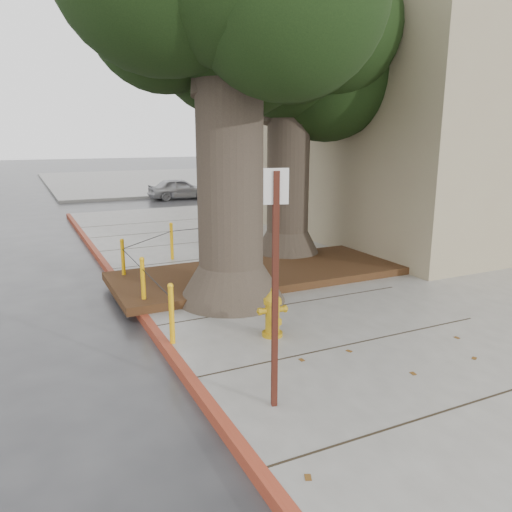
# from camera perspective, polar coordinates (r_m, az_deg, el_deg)

# --- Properties ---
(ground) EXTENTS (140.00, 140.00, 0.00)m
(ground) POSITION_cam_1_polar(r_m,az_deg,el_deg) (7.52, 7.61, -11.66)
(ground) COLOR #28282B
(ground) RESTS_ON ground
(sidewalk_main) EXTENTS (16.00, 26.00, 0.15)m
(sidewalk_main) POSITION_cam_1_polar(r_m,az_deg,el_deg) (13.13, 23.80, -1.34)
(sidewalk_main) COLOR slate
(sidewalk_main) RESTS_ON ground
(sidewalk_far) EXTENTS (16.00, 20.00, 0.15)m
(sidewalk_far) POSITION_cam_1_polar(r_m,az_deg,el_deg) (37.11, -10.42, 8.56)
(sidewalk_far) COLOR slate
(sidewalk_far) RESTS_ON ground
(curb_red) EXTENTS (0.14, 26.00, 0.16)m
(curb_red) POSITION_cam_1_polar(r_m,az_deg,el_deg) (8.91, -12.48, -7.24)
(curb_red) COLOR maroon
(curb_red) RESTS_ON ground
(planter_bed) EXTENTS (6.40, 2.60, 0.16)m
(planter_bed) POSITION_cam_1_polar(r_m,az_deg,el_deg) (11.05, 0.49, -1.97)
(planter_bed) COLOR black
(planter_bed) RESTS_ON sidewalk_main
(building_corner) EXTENTS (12.00, 13.00, 10.00)m
(building_corner) POSITION_cam_1_polar(r_m,az_deg,el_deg) (19.85, 19.49, 18.08)
(building_corner) COLOR gray
(building_corner) RESTS_ON ground
(building_side_white) EXTENTS (10.00, 10.00, 9.00)m
(building_side_white) POSITION_cam_1_polar(r_m,az_deg,el_deg) (37.36, 6.55, 15.52)
(building_side_white) COLOR silver
(building_side_white) RESTS_ON ground
(building_side_grey) EXTENTS (12.00, 14.00, 12.00)m
(building_side_grey) POSITION_cam_1_polar(r_m,az_deg,el_deg) (45.73, 9.09, 16.96)
(building_side_grey) COLOR slate
(building_side_grey) RESTS_ON ground
(tree_near) EXTENTS (4.50, 3.80, 7.68)m
(tree_near) POSITION_cam_1_polar(r_m,az_deg,el_deg) (9.55, -1.50, 26.86)
(tree_near) COLOR #4C3F33
(tree_near) RESTS_ON sidewalk_main
(tree_far) EXTENTS (4.50, 3.80, 7.17)m
(tree_far) POSITION_cam_1_polar(r_m,az_deg,el_deg) (12.85, 5.00, 21.71)
(tree_far) COLOR #4C3F33
(tree_far) RESTS_ON sidewalk_main
(bollard_ring) EXTENTS (3.79, 5.39, 0.95)m
(bollard_ring) POSITION_cam_1_polar(r_m,az_deg,el_deg) (10.75, -9.12, -0.20)
(bollard_ring) COLOR #E9A60C
(bollard_ring) RESTS_ON sidewalk_main
(fire_hydrant) EXTENTS (0.41, 0.38, 0.78)m
(fire_hydrant) POSITION_cam_1_polar(r_m,az_deg,el_deg) (7.75, 1.90, -6.52)
(fire_hydrant) COLOR #B98C12
(fire_hydrant) RESTS_ON sidewalk_main
(signpost) EXTENTS (0.27, 0.09, 2.72)m
(signpost) POSITION_cam_1_polar(r_m,az_deg,el_deg) (5.44, 2.21, -2.50)
(signpost) COLOR #471911
(signpost) RESTS_ON sidewalk_main
(car_silver) EXTENTS (3.17, 1.28, 1.08)m
(car_silver) POSITION_cam_1_polar(r_m,az_deg,el_deg) (26.18, -8.75, 7.62)
(car_silver) COLOR #A9AAAE
(car_silver) RESTS_ON ground
(car_red) EXTENTS (3.64, 1.28, 1.20)m
(car_red) POSITION_cam_1_polar(r_m,az_deg,el_deg) (28.03, -1.51, 8.28)
(car_red) COLOR maroon
(car_red) RESTS_ON ground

